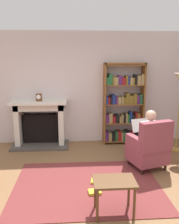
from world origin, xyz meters
name	(u,v)px	position (x,y,z in m)	size (l,w,h in m)	color
ground	(88,196)	(0.00, 0.00, 0.00)	(14.00, 14.00, 0.00)	brown
back_wall	(82,88)	(0.00, 2.55, 1.35)	(5.60, 0.10, 2.70)	silver
area_rug	(87,185)	(0.00, 0.30, 0.01)	(2.40, 1.80, 0.01)	brown
fireplace	(40,122)	(-1.01, 2.30, 0.58)	(1.34, 0.64, 1.10)	#4C4742
mantel_clock	(39,97)	(-1.00, 2.20, 1.19)	(0.14, 0.14, 0.17)	brown
bookshelf	(124,105)	(1.02, 2.33, 0.95)	(0.98, 0.32, 1.97)	brown
armchair_reading	(150,148)	(1.21, 0.86, 0.42)	(0.80, 0.78, 0.97)	#331E14
seated_reader	(146,136)	(1.18, 0.97, 0.62)	(0.47, 0.59, 1.14)	silver
side_table	(114,186)	(0.32, -0.45, 0.42)	(0.56, 0.39, 0.50)	brown
scattered_books	(95,187)	(0.12, 0.20, 0.03)	(0.23, 0.53, 0.04)	gold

